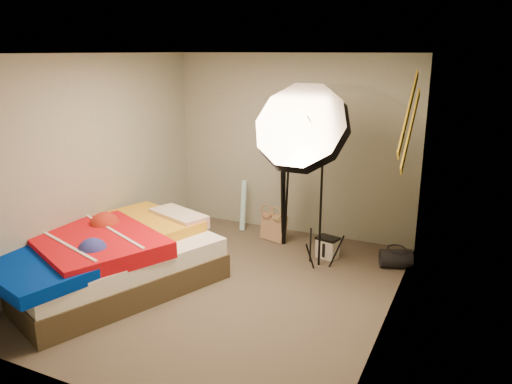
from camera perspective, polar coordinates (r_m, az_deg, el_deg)
The scene contains 15 objects.
floor at distance 5.65m, azimuth -3.56°, elevation -10.71°, with size 4.00×4.00×0.00m, color brown.
ceiling at distance 5.06m, azimuth -4.06°, elevation 15.53°, with size 4.00×4.00×0.00m, color silver.
wall_back at distance 6.99m, azimuth 4.15°, elevation 5.31°, with size 3.50×3.50×0.00m, color gray.
wall_front at distance 3.68m, azimuth -19.05°, elevation -5.38°, with size 3.50×3.50×0.00m, color gray.
wall_left at distance 6.23m, azimuth -18.07°, elevation 3.26°, with size 4.00×4.00×0.00m, color gray.
wall_right at distance 4.65m, azimuth 15.44°, elevation -0.64°, with size 4.00×4.00×0.00m, color gray.
tote_bag at distance 6.88m, azimuth 2.04°, elevation -4.04°, with size 0.37×0.11×0.37m, color tan.
wrapping_roll at distance 7.23m, azimuth -1.45°, elevation -1.53°, with size 0.08×0.08×0.73m, color #62C1D6.
camera_case at distance 6.39m, azimuth 8.16°, elevation -6.38°, with size 0.25×0.18×0.25m, color silver.
duffel_bag at distance 6.28m, azimuth 15.67°, elevation -7.34°, with size 0.23×0.23×0.37m, color black.
wall_stripe_upper at distance 5.11m, azimuth 17.01°, elevation 8.70°, with size 0.02×1.10×0.10m, color gold.
wall_stripe_lower at distance 5.38m, azimuth 17.24°, elevation 6.86°, with size 0.02×1.10×0.10m, color gold.
bed at distance 5.77m, azimuth -16.44°, elevation -7.27°, with size 2.23×2.71×0.64m.
photo_umbrella at distance 5.68m, azimuth 5.46°, elevation 6.98°, with size 1.34×1.02×2.31m.
camera_tripod at distance 6.59m, azimuth 3.23°, elevation -0.31°, with size 0.08×0.08×1.21m.
Camera 1 is at (2.45, -4.42, 2.53)m, focal length 35.00 mm.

